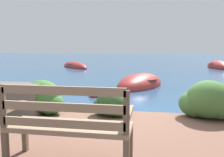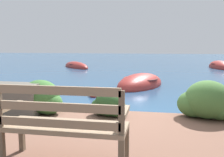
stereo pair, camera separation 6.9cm
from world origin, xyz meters
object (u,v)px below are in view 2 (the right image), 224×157
at_px(rowboat_outer, 220,67).
at_px(mooring_buoy, 96,94).
at_px(rowboat_far, 76,67).
at_px(park_bench, 64,123).
at_px(rowboat_nearest, 140,85).

xyz_separation_m(rowboat_outer, mooring_buoy, (-6.01, -10.51, 0.00)).
height_order(rowboat_far, mooring_buoy, rowboat_far).
relative_size(rowboat_far, rowboat_outer, 1.00).
bearing_deg(rowboat_far, mooring_buoy, 160.90).
height_order(park_bench, rowboat_nearest, park_bench).
xyz_separation_m(park_bench, rowboat_nearest, (0.40, 6.81, -0.63)).
bearing_deg(park_bench, mooring_buoy, 102.53).
xyz_separation_m(park_bench, rowboat_outer, (5.21, 15.28, -0.63)).
distance_m(park_bench, rowboat_nearest, 6.86).
bearing_deg(rowboat_far, rowboat_nearest, 173.34).
height_order(rowboat_nearest, rowboat_outer, rowboat_outer).
relative_size(park_bench, rowboat_nearest, 0.48).
distance_m(rowboat_nearest, rowboat_far, 8.75).
bearing_deg(mooring_buoy, rowboat_nearest, 59.36).
height_order(rowboat_nearest, rowboat_far, rowboat_nearest).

